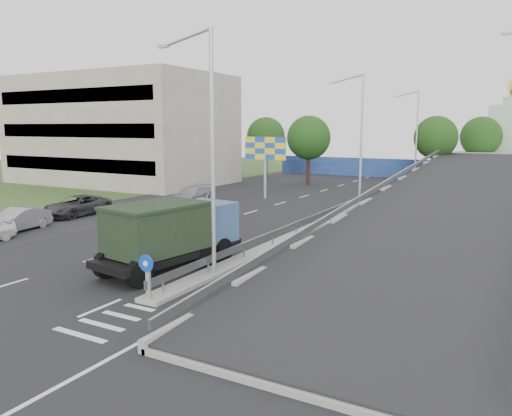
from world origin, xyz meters
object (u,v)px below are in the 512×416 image
Objects in this scene: sign_bollard at (148,277)px; billboard at (265,152)px; parked_car_c at (77,206)px; parked_car_b at (17,220)px; lamp_post_near at (209,141)px; dump_truck at (172,232)px; parked_car_d at (192,195)px; lamp_post_far at (415,132)px; lamp_post_mid at (359,134)px.

billboard is (-9.00, 25.83, 3.15)m from sign_bollard.
parked_car_b is at bearing -81.03° from parked_car_c.
lamp_post_near is at bearing -27.09° from parked_car_c.
dump_truck is 19.71m from parked_car_d.
dump_truck is (-2.28, -39.72, -4.10)m from lamp_post_far.
parked_car_b is (-6.69, -19.86, -3.47)m from billboard.
sign_bollard is 0.32× the size of parked_car_c.
lamp_post_mid reaches higher than parked_car_b.
dump_truck is at bearing -15.61° from parked_car_b.
lamp_post_mid is 1.93× the size of parked_car_c.
lamp_post_near is at bearing -67.51° from billboard.
lamp_post_mid reaches higher than sign_bollard.
parked_car_c is (-14.67, 7.43, -0.98)m from dump_truck.
dump_truck is (-2.28, -19.72, -4.10)m from lamp_post_mid.
lamp_post_near is 23.87m from billboard.
lamp_post_mid and lamp_post_far have the same top height.
lamp_post_near is at bearing 1.81° from dump_truck.
parked_car_c reaches higher than parked_car_b.
lamp_post_mid is 20.27m from dump_truck.
parked_car_b is (-15.69, 5.97, -0.32)m from sign_bollard.
lamp_post_mid is 20.00m from lamp_post_far.
parked_car_b is at bearing -107.12° from parked_car_d.
parked_car_c is (-16.94, -32.29, -5.08)m from lamp_post_far.
lamp_post_mid reaches higher than parked_car_c.
lamp_post_near is 16.74m from parked_car_b.
parked_car_c is 1.05× the size of parked_car_d.
sign_bollard is 6.12m from lamp_post_near.
billboard is at bearing 116.18° from dump_truck.
parked_car_c is at bearing 93.85° from parked_car_b.
billboard is 0.75× the size of dump_truck.
sign_bollard is 0.30× the size of billboard.
lamp_post_mid reaches higher than billboard.
parked_car_b is at bearing -108.62° from billboard.
parked_car_c is (-16.83, 11.53, -0.31)m from sign_bollard.
lamp_post_near is 2.33× the size of parked_car_b.
parked_car_d is at bearing 64.82° from parked_car_c.
sign_bollard reaches higher than parked_car_c.
lamp_post_near reaches higher than parked_car_c.
parked_car_d is (3.70, 8.91, -0.00)m from parked_car_c.
parked_car_b is at bearing -112.65° from lamp_post_far.
lamp_post_near is at bearing 88.36° from sign_bollard.
dump_truck is at bearing -96.59° from lamp_post_mid.
parked_car_b is 14.70m from parked_car_d.
billboard is 21.24m from parked_car_b.
lamp_post_mid is at bearing 40.74° from parked_car_b.
billboard is at bearing 58.64° from parked_car_c.
parked_car_c reaches higher than parked_car_d.
lamp_post_far is at bearing 59.68° from parked_car_c.
sign_bollard is at bearing -53.41° from dump_truck.
lamp_post_near is 20.00m from lamp_post_mid.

